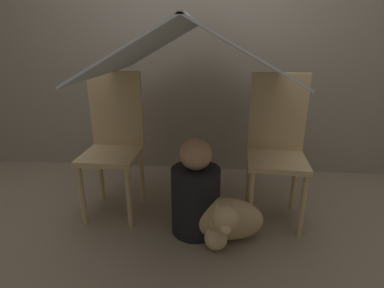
# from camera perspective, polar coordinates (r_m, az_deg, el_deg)

# --- Properties ---
(ground_plane) EXTENTS (8.80, 8.80, 0.00)m
(ground_plane) POSITION_cam_1_polar(r_m,az_deg,el_deg) (2.18, -0.18, -14.61)
(ground_plane) COLOR gray
(wall_back) EXTENTS (7.00, 0.05, 2.50)m
(wall_back) POSITION_cam_1_polar(r_m,az_deg,el_deg) (2.77, 1.64, 20.00)
(wall_back) COLOR gray
(wall_back) RESTS_ON ground_plane
(chair_left) EXTENTS (0.39, 0.39, 1.01)m
(chair_left) POSITION_cam_1_polar(r_m,az_deg,el_deg) (2.20, -14.67, 0.84)
(chair_left) COLOR #D1B27F
(chair_left) RESTS_ON ground_plane
(chair_right) EXTENTS (0.41, 0.41, 1.01)m
(chair_right) POSITION_cam_1_polar(r_m,az_deg,el_deg) (2.12, 15.82, 0.01)
(chair_right) COLOR #D1B27F
(chair_right) RESTS_ON ground_plane
(sheet_canopy) EXTENTS (1.14, 1.17, 0.32)m
(sheet_canopy) POSITION_cam_1_polar(r_m,az_deg,el_deg) (1.89, 0.00, 17.88)
(sheet_canopy) COLOR silver
(person_front) EXTENTS (0.32, 0.32, 0.65)m
(person_front) POSITION_cam_1_polar(r_m,az_deg,el_deg) (1.97, 0.69, -9.39)
(person_front) COLOR black
(person_front) RESTS_ON ground_plane
(dog) EXTENTS (0.49, 0.40, 0.36)m
(dog) POSITION_cam_1_polar(r_m,az_deg,el_deg) (1.93, 6.16, -13.97)
(dog) COLOR tan
(dog) RESTS_ON ground_plane
(plush_toy) EXTENTS (0.14, 0.14, 0.22)m
(plush_toy) POSITION_cam_1_polar(r_m,az_deg,el_deg) (1.91, 4.59, -17.00)
(plush_toy) COLOR beige
(plush_toy) RESTS_ON ground_plane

